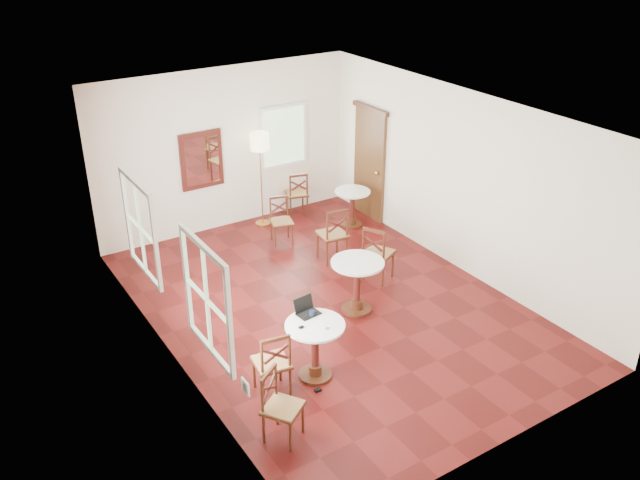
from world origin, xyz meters
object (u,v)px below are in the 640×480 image
(chair_near_b, at_px, (281,406))
(floor_lamp, at_px, (260,148))
(cafe_table_near, at_px, (315,344))
(cafe_table_mid, at_px, (357,281))
(power_adapter, at_px, (318,390))
(laptop, at_px, (306,309))
(chair_mid_b, at_px, (377,253))
(chair_near_a, at_px, (272,363))
(chair_mid_a, at_px, (333,234))
(chair_back_b, at_px, (281,221))
(chair_back_a, at_px, (297,193))
(water_glass, at_px, (328,325))
(navy_mug, at_px, (312,313))
(cafe_table_back, at_px, (352,204))
(mouse, at_px, (301,327))

(chair_near_b, distance_m, floor_lamp, 5.89)
(cafe_table_near, relative_size, chair_near_b, 0.91)
(cafe_table_mid, bearing_deg, power_adapter, -139.57)
(floor_lamp, relative_size, laptop, 5.87)
(chair_near_b, distance_m, laptop, 1.46)
(chair_mid_b, bearing_deg, laptop, 94.78)
(power_adapter, bearing_deg, chair_near_a, 150.36)
(cafe_table_mid, bearing_deg, chair_near_a, -153.24)
(cafe_table_mid, relative_size, chair_mid_a, 0.84)
(chair_back_b, distance_m, power_adapter, 4.28)
(chair_near_a, bearing_deg, cafe_table_mid, -144.45)
(chair_back_a, bearing_deg, water_glass, 79.14)
(chair_mid_b, distance_m, navy_mug, 2.58)
(chair_back_b, distance_m, laptop, 3.70)
(water_glass, bearing_deg, chair_near_b, -150.44)
(chair_back_b, bearing_deg, water_glass, -95.39)
(chair_near_b, height_order, water_glass, water_glass)
(chair_mid_a, height_order, laptop, laptop)
(laptop, xyz_separation_m, water_glass, (0.04, -0.45, 0.01))
(cafe_table_mid, height_order, cafe_table_back, cafe_table_mid)
(mouse, height_order, water_glass, water_glass)
(chair_back_a, bearing_deg, chair_mid_a, 92.28)
(chair_near_b, height_order, chair_mid_b, chair_mid_b)
(water_glass, bearing_deg, cafe_table_back, 51.15)
(cafe_table_near, distance_m, chair_mid_a, 3.20)
(laptop, bearing_deg, cafe_table_mid, 22.65)
(navy_mug, bearing_deg, chair_near_b, -137.29)
(cafe_table_near, bearing_deg, chair_mid_b, 36.04)
(chair_near_b, height_order, laptop, laptop)
(cafe_table_mid, xyz_separation_m, cafe_table_back, (1.67, 2.50, -0.08))
(cafe_table_mid, bearing_deg, mouse, -147.73)
(chair_near_b, bearing_deg, chair_back_b, 26.53)
(navy_mug, height_order, water_glass, water_glass)
(cafe_table_near, xyz_separation_m, laptop, (0.05, 0.28, 0.36))
(navy_mug, bearing_deg, chair_near_a, -165.72)
(mouse, xyz_separation_m, navy_mug, (0.26, 0.16, 0.03))
(chair_back_b, relative_size, navy_mug, 8.15)
(cafe_table_mid, bearing_deg, laptop, -151.36)
(chair_back_a, bearing_deg, laptop, 76.38)
(chair_back_b, bearing_deg, chair_mid_b, -56.96)
(chair_mid_a, relative_size, power_adapter, 11.47)
(floor_lamp, bearing_deg, chair_back_a, 3.39)
(chair_mid_b, relative_size, water_glass, 8.52)
(chair_near_a, distance_m, mouse, 0.56)
(navy_mug, bearing_deg, chair_mid_a, 51.34)
(cafe_table_back, xyz_separation_m, navy_mug, (-2.97, -3.33, 0.41))
(chair_near_b, relative_size, chair_mid_a, 0.89)
(chair_mid_b, xyz_separation_m, water_glass, (-2.11, -1.76, 0.38))
(chair_mid_b, relative_size, navy_mug, 9.40)
(cafe_table_back, height_order, mouse, mouse)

